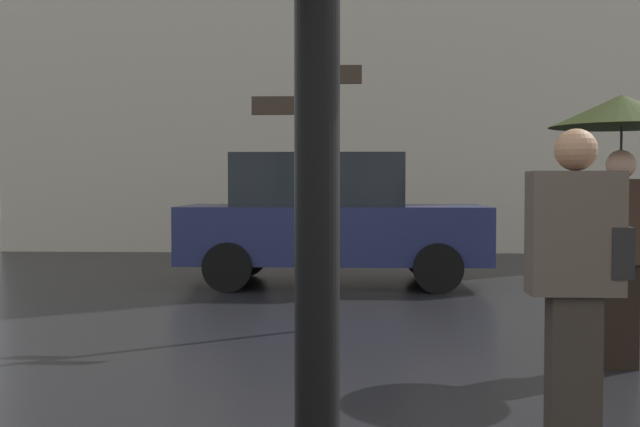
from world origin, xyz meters
TOP-DOWN VIEW (x-y plane):
  - pedestrian_with_umbrella at (1.69, 3.85)m, footprint 1.11×1.11m
  - pedestrian_with_bag at (0.83, 1.99)m, footprint 0.54×0.24m
  - parked_car_left at (-0.76, 8.89)m, footprint 4.34×1.98m
  - street_signpost at (-0.88, 5.28)m, footprint 1.08×0.08m

SIDE VIEW (x-z plane):
  - parked_car_left at x=-0.76m, z-range 0.02..1.91m
  - pedestrian_with_bag at x=0.83m, z-range 0.12..1.87m
  - street_signpost at x=-0.88m, z-range 0.30..3.07m
  - pedestrian_with_umbrella at x=1.69m, z-range 0.65..2.80m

